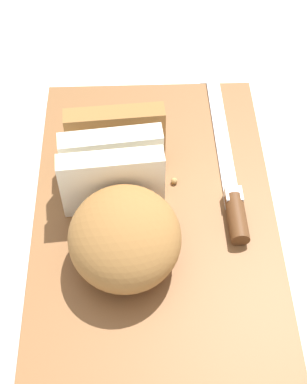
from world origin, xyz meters
The scene contains 7 objects.
ground_plane centered at (0.00, 0.00, 0.00)m, with size 3.00×3.00×0.00m, color silver.
cutting_board centered at (0.00, 0.00, 0.01)m, with size 0.41×0.28×0.02m, color brown.
bread_loaf centered at (-0.03, 0.04, 0.06)m, with size 0.23×0.14×0.08m.
bread_knife centered at (0.02, -0.09, 0.03)m, with size 0.29×0.03×0.02m.
crumb_near_knife centered at (0.04, -0.02, 0.02)m, with size 0.01×0.01×0.01m, color tan.
crumb_near_loaf centered at (-0.02, 0.05, 0.02)m, with size 0.01×0.01×0.01m, color tan.
crumb_stray_left centered at (-0.04, 0.05, 0.02)m, with size 0.01×0.01×0.01m, color tan.
Camera 1 is at (-0.36, -0.00, 0.54)m, focal length 51.06 mm.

